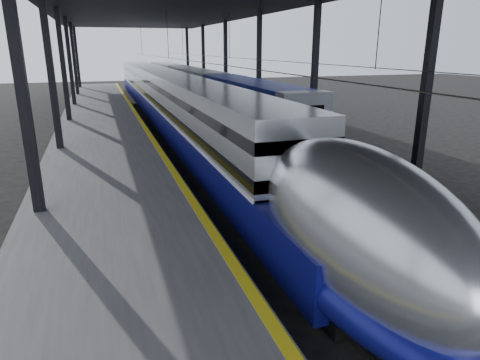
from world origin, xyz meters
name	(u,v)px	position (x,y,z in m)	size (l,w,h in m)	color
ground	(250,282)	(0.00, 0.00, 0.00)	(160.00, 160.00, 0.00)	black
platform	(103,137)	(-3.50, 20.00, 0.50)	(6.00, 80.00, 1.00)	#4C4C4F
yellow_strip	(145,127)	(-0.70, 20.00, 1.00)	(0.30, 80.00, 0.01)	yellow
rails	(217,136)	(4.50, 20.00, 0.08)	(6.52, 80.00, 0.16)	slate
canopy	(177,2)	(1.90, 20.00, 9.12)	(18.00, 75.00, 9.47)	black
tgv_train	(169,101)	(2.00, 25.71, 2.02)	(3.01, 65.20, 4.32)	silver
second_train	(197,87)	(7.00, 37.78, 2.03)	(2.92, 56.05, 4.02)	navy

